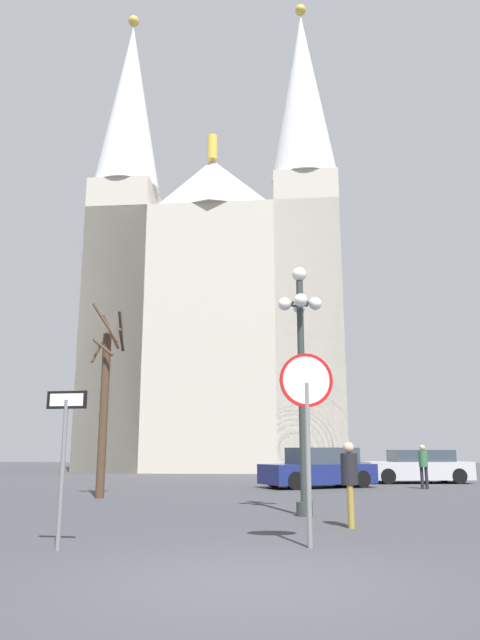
# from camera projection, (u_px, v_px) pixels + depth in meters

# --- Properties ---
(ground_plane) EXTENTS (120.00, 120.00, 0.00)m
(ground_plane) POSITION_uv_depth(u_px,v_px,m) (247.00, 583.00, 6.41)
(ground_plane) COLOR #38383D
(cathedral) EXTENTS (17.29, 11.72, 33.52)m
(cathedral) POSITION_uv_depth(u_px,v_px,m) (218.00, 309.00, 41.53)
(cathedral) COLOR #BCB5A5
(cathedral) RESTS_ON ground
(stop_sign) EXTENTS (0.84, 0.19, 2.91)m
(stop_sign) POSITION_uv_depth(u_px,v_px,m) (307.00, 407.00, 9.13)
(stop_sign) COLOR slate
(stop_sign) RESTS_ON ground
(one_way_arrow_sign) EXTENTS (0.64, 0.10, 2.29)m
(one_way_arrow_sign) POSITION_uv_depth(u_px,v_px,m) (64.00, 446.00, 8.77)
(one_way_arrow_sign) COLOR slate
(one_way_arrow_sign) RESTS_ON ground
(street_lamp) EXTENTS (1.02, 1.02, 5.67)m
(street_lamp) POSITION_uv_depth(u_px,v_px,m) (301.00, 360.00, 13.56)
(street_lamp) COLOR #2D3833
(street_lamp) RESTS_ON ground
(bare_tree) EXTENTS (1.02, 1.00, 5.91)m
(bare_tree) POSITION_uv_depth(u_px,v_px,m) (105.00, 402.00, 18.12)
(bare_tree) COLOR #473323
(bare_tree) RESTS_ON ground
(parked_car_near_silver) EXTENTS (4.65, 2.37, 1.40)m
(parked_car_near_silver) POSITION_uv_depth(u_px,v_px,m) (417.00, 467.00, 25.48)
(parked_car_near_silver) COLOR #B7B7BC
(parked_car_near_silver) RESTS_ON ground
(parked_car_far_navy) EXTENTS (4.63, 3.55, 1.49)m
(parked_car_far_navy) POSITION_uv_depth(u_px,v_px,m) (319.00, 469.00, 22.49)
(parked_car_far_navy) COLOR navy
(parked_car_far_navy) RESTS_ON ground
(pedestrian_walking) EXTENTS (0.32, 0.32, 1.59)m
(pedestrian_walking) POSITION_uv_depth(u_px,v_px,m) (423.00, 462.00, 21.76)
(pedestrian_walking) COLOR black
(pedestrian_walking) RESTS_ON ground
(pedestrian_standing) EXTENTS (0.32, 0.32, 1.56)m
(pedestrian_standing) POSITION_uv_depth(u_px,v_px,m) (350.00, 476.00, 11.11)
(pedestrian_standing) COLOR olive
(pedestrian_standing) RESTS_ON ground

